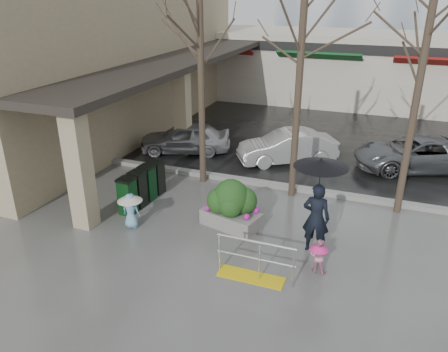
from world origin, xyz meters
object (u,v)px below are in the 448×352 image
Objects in this scene: tree_midwest at (303,30)px; tree_west at (200,32)px; news_boxes at (143,186)px; car_b at (287,147)px; planter at (232,204)px; car_a at (185,138)px; child_pink at (319,254)px; child_blue at (130,206)px; car_c at (417,154)px; woman at (318,199)px; handrail at (254,264)px; tree_mideast at (425,48)px.

tree_west is at bearing -180.00° from tree_midwest.
news_boxes is 0.55× the size of car_b.
car_a is at bearing 127.06° from planter.
child_pink is at bearing -40.22° from tree_west.
child_pink is 5.37m from child_blue.
car_c is (7.69, 7.58, -0.03)m from child_blue.
tree_midwest reaches higher than tree_west.
planter is at bearing -52.58° from tree_west.
planter is at bearing 17.84° from car_a.
car_b reaches higher than news_boxes.
child_pink is (0.26, -0.91, -0.97)m from woman.
tree_midwest reaches higher than news_boxes.
planter is at bearing -9.81° from woman.
car_b is at bearing -68.26° from child_pink.
woman is at bearing -9.89° from planter.
child_blue is 6.34m from car_a.
car_b is at bearing 51.05° from tree_west.
news_boxes reaches higher than child_blue.
planter is 0.87× the size of news_boxes.
child_pink is 0.20× the size of car_c.
tree_west reaches higher than news_boxes.
child_blue is 10.80m from car_c.
tree_midwest is at bearing 30.71° from news_boxes.
woman reaches higher than news_boxes.
news_boxes is at bearing -8.58° from woman.
tree_west is at bearing -37.52° from child_pink.
planter is 6.48m from car_a.
tree_midwest reaches higher than child_blue.
woman is 0.68× the size of car_b.
news_boxes is at bearing -74.49° from car_c.
tree_west is 5.81m from car_b.
handrail is at bearing -44.36° from car_c.
tree_midwest is at bearing 0.00° from tree_west.
car_b is (0.31, 5.57, -0.06)m from planter.
tree_mideast is 6.16× the size of child_blue.
woman is (1.11, 1.71, 1.10)m from handrail.
handrail is 7.78m from car_b.
tree_midwest is 6.63× the size of child_blue.
woman is at bearing -41.66° from car_c.
car_b is (-2.38, 6.91, 0.13)m from child_pink.
woman is 5.72m from news_boxes.
car_b reaches higher than handrail.
handrail is 2.32m from woman.
car_c is at bearing -103.81° from child_pink.
tree_midwest reaches higher than car_a.
tree_midwest is 7.15m from car_c.
car_c is (5.03, 6.53, -0.06)m from planter.
car_c is at bearing -110.34° from woman.
handrail is 0.50× the size of car_b.
news_boxes is at bearing -152.61° from tree_midwest.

